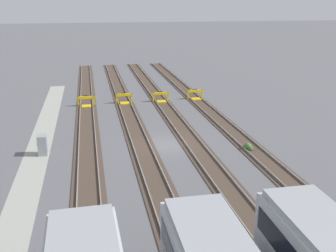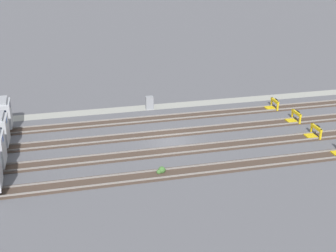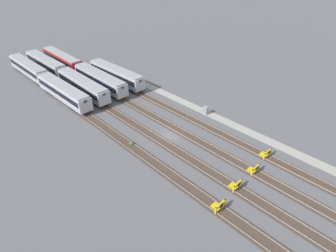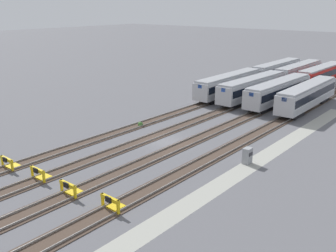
{
  "view_description": "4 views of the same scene",
  "coord_description": "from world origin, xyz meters",
  "px_view_note": "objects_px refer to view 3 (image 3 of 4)",
  "views": [
    {
      "loc": [
        31.0,
        -6.25,
        11.81
      ],
      "look_at": [
        0.34,
        -0.0,
        1.8
      ],
      "focal_mm": 42.0,
      "sensor_mm": 36.0,
      "label": 1
    },
    {
      "loc": [
        10.71,
        42.48,
        19.61
      ],
      "look_at": [
        0.34,
        -0.0,
        1.8
      ],
      "focal_mm": 50.0,
      "sensor_mm": 36.0,
      "label": 2
    },
    {
      "loc": [
        -26.13,
        26.16,
        26.5
      ],
      "look_at": [
        0.34,
        -0.0,
        1.8
      ],
      "focal_mm": 28.0,
      "sensor_mm": 36.0,
      "label": 3
    },
    {
      "loc": [
        -32.46,
        -26.97,
        15.01
      ],
      "look_at": [
        0.34,
        -0.0,
        1.8
      ],
      "focal_mm": 42.0,
      "sensor_mm": 36.0,
      "label": 4
    }
  ],
  "objects_px": {
    "subway_car_front_row_centre": "(116,74)",
    "bumper_stop_near_inner_track": "(254,169)",
    "subway_car_front_row_rightmost": "(63,92)",
    "subway_car_front_row_right_inner": "(83,85)",
    "subway_car_front_row_left_inner": "(46,64)",
    "subway_car_back_row_centre": "(100,80)",
    "electrical_cabinet": "(206,110)",
    "weed_clump": "(132,144)",
    "bumper_stop_far_inner_track": "(218,206)",
    "bumper_stop_nearest_track": "(266,154)",
    "bumper_stop_middle_track": "(236,185)",
    "subway_car_front_row_leftmost": "(62,60)",
    "subway_car_back_row_leftmost": "(29,68)"
  },
  "relations": [
    {
      "from": "subway_car_front_row_centre",
      "to": "subway_car_front_row_right_inner",
      "type": "bearing_deg",
      "value": 90.0
    },
    {
      "from": "bumper_stop_far_inner_track",
      "to": "subway_car_back_row_centre",
      "type": "bearing_deg",
      "value": -12.49
    },
    {
      "from": "subway_car_back_row_centre",
      "to": "electrical_cabinet",
      "type": "xyz_separation_m",
      "value": [
        -24.74,
        -8.02,
        -1.24
      ]
    },
    {
      "from": "subway_car_front_row_leftmost",
      "to": "subway_car_front_row_left_inner",
      "type": "height_order",
      "value": "same"
    },
    {
      "from": "subway_car_front_row_left_inner",
      "to": "subway_car_back_row_centre",
      "type": "xyz_separation_m",
      "value": [
        -19.02,
        -4.45,
        0.0
      ]
    },
    {
      "from": "subway_car_front_row_rightmost",
      "to": "subway_car_back_row_leftmost",
      "type": "bearing_deg",
      "value": 0.05
    },
    {
      "from": "subway_car_front_row_rightmost",
      "to": "weed_clump",
      "type": "xyz_separation_m",
      "value": [
        -22.43,
        -0.39,
        -1.8
      ]
    },
    {
      "from": "bumper_stop_middle_track",
      "to": "electrical_cabinet",
      "type": "distance_m",
      "value": 19.54
    },
    {
      "from": "subway_car_back_row_centre",
      "to": "electrical_cabinet",
      "type": "bearing_deg",
      "value": -162.04
    },
    {
      "from": "subway_car_front_row_right_inner",
      "to": "bumper_stop_near_inner_track",
      "type": "distance_m",
      "value": 40.17
    },
    {
      "from": "subway_car_back_row_leftmost",
      "to": "subway_car_front_row_rightmost",
      "type": "bearing_deg",
      "value": -179.95
    },
    {
      "from": "subway_car_front_row_centre",
      "to": "bumper_stop_far_inner_track",
      "type": "xyz_separation_m",
      "value": [
        -40.21,
        13.42,
        -1.53
      ]
    },
    {
      "from": "bumper_stop_far_inner_track",
      "to": "weed_clump",
      "type": "bearing_deg",
      "value": -1.23
    },
    {
      "from": "subway_car_front_row_rightmost",
      "to": "bumper_stop_far_inner_track",
      "type": "bearing_deg",
      "value": -179.98
    },
    {
      "from": "subway_car_front_row_right_inner",
      "to": "subway_car_front_row_rightmost",
      "type": "relative_size",
      "value": 1.0
    },
    {
      "from": "bumper_stop_nearest_track",
      "to": "subway_car_front_row_right_inner",
      "type": "bearing_deg",
      "value": 12.87
    },
    {
      "from": "electrical_cabinet",
      "to": "subway_car_front_row_rightmost",
      "type": "bearing_deg",
      "value": 34.4
    },
    {
      "from": "subway_car_front_row_leftmost",
      "to": "subway_car_front_row_left_inner",
      "type": "distance_m",
      "value": 4.49
    },
    {
      "from": "subway_car_front_row_left_inner",
      "to": "electrical_cabinet",
      "type": "bearing_deg",
      "value": -164.1
    },
    {
      "from": "bumper_stop_near_inner_track",
      "to": "subway_car_back_row_leftmost",
      "type": "bearing_deg",
      "value": 8.69
    },
    {
      "from": "bumper_stop_nearest_track",
      "to": "electrical_cabinet",
      "type": "bearing_deg",
      "value": -13.4
    },
    {
      "from": "bumper_stop_middle_track",
      "to": "bumper_stop_far_inner_track",
      "type": "relative_size",
      "value": 1.0
    },
    {
      "from": "subway_car_front_row_leftmost",
      "to": "electrical_cabinet",
      "type": "relative_size",
      "value": 11.27
    },
    {
      "from": "subway_car_front_row_left_inner",
      "to": "subway_car_back_row_centre",
      "type": "bearing_deg",
      "value": -166.84
    },
    {
      "from": "subway_car_front_row_right_inner",
      "to": "bumper_stop_nearest_track",
      "type": "xyz_separation_m",
      "value": [
        -39.38,
        -8.99,
        -1.53
      ]
    },
    {
      "from": "bumper_stop_nearest_track",
      "to": "bumper_stop_far_inner_track",
      "type": "bearing_deg",
      "value": 93.56
    },
    {
      "from": "bumper_stop_middle_track",
      "to": "bumper_stop_near_inner_track",
      "type": "bearing_deg",
      "value": -91.17
    },
    {
      "from": "subway_car_front_row_left_inner",
      "to": "bumper_stop_far_inner_track",
      "type": "distance_m",
      "value": 59.42
    },
    {
      "from": "bumper_stop_far_inner_track",
      "to": "bumper_stop_nearest_track",
      "type": "bearing_deg",
      "value": -86.44
    },
    {
      "from": "bumper_stop_near_inner_track",
      "to": "weed_clump",
      "type": "xyz_separation_m",
      "value": [
        17.46,
        8.57,
        -0.27
      ]
    },
    {
      "from": "subway_car_front_row_centre",
      "to": "bumper_stop_near_inner_track",
      "type": "distance_m",
      "value": 40.17
    },
    {
      "from": "subway_car_front_row_rightmost",
      "to": "bumper_stop_near_inner_track",
      "type": "xyz_separation_m",
      "value": [
        -39.89,
        -8.97,
        -1.53
      ]
    },
    {
      "from": "subway_car_front_row_rightmost",
      "to": "weed_clump",
      "type": "bearing_deg",
      "value": -178.99
    },
    {
      "from": "subway_car_front_row_right_inner",
      "to": "subway_car_front_row_rightmost",
      "type": "distance_m",
      "value": 4.46
    },
    {
      "from": "subway_car_front_row_centre",
      "to": "subway_car_back_row_centre",
      "type": "height_order",
      "value": "same"
    },
    {
      "from": "subway_car_front_row_centre",
      "to": "subway_car_back_row_centre",
      "type": "distance_m",
      "value": 4.51
    },
    {
      "from": "subway_car_back_row_centre",
      "to": "bumper_stop_middle_track",
      "type": "distance_m",
      "value": 40.07
    },
    {
      "from": "subway_car_front_row_left_inner",
      "to": "electrical_cabinet",
      "type": "height_order",
      "value": "subway_car_front_row_left_inner"
    },
    {
      "from": "bumper_stop_near_inner_track",
      "to": "subway_car_front_row_right_inner",
      "type": "bearing_deg",
      "value": 6.45
    },
    {
      "from": "bumper_stop_nearest_track",
      "to": "electrical_cabinet",
      "type": "height_order",
      "value": "electrical_cabinet"
    },
    {
      "from": "subway_car_front_row_rightmost",
      "to": "bumper_stop_near_inner_track",
      "type": "relative_size",
      "value": 9.01
    },
    {
      "from": "subway_car_front_row_left_inner",
      "to": "subway_car_back_row_centre",
      "type": "relative_size",
      "value": 1.0
    },
    {
      "from": "bumper_stop_middle_track",
      "to": "weed_clump",
      "type": "distance_m",
      "value": 17.85
    },
    {
      "from": "bumper_stop_nearest_track",
      "to": "bumper_stop_far_inner_track",
      "type": "xyz_separation_m",
      "value": [
        -0.84,
        13.44,
        0.0
      ]
    },
    {
      "from": "bumper_stop_far_inner_track",
      "to": "subway_car_back_row_leftmost",
      "type": "bearing_deg",
      "value": 0.03
    },
    {
      "from": "subway_car_front_row_right_inner",
      "to": "subway_car_back_row_leftmost",
      "type": "bearing_deg",
      "value": 13.34
    },
    {
      "from": "subway_car_front_row_left_inner",
      "to": "weed_clump",
      "type": "height_order",
      "value": "subway_car_front_row_left_inner"
    },
    {
      "from": "electrical_cabinet",
      "to": "weed_clump",
      "type": "relative_size",
      "value": 1.74
    },
    {
      "from": "subway_car_front_row_leftmost",
      "to": "subway_car_front_row_rightmost",
      "type": "height_order",
      "value": "same"
    },
    {
      "from": "subway_car_front_row_right_inner",
      "to": "electrical_cabinet",
      "type": "bearing_deg",
      "value": -153.23
    }
  ]
}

